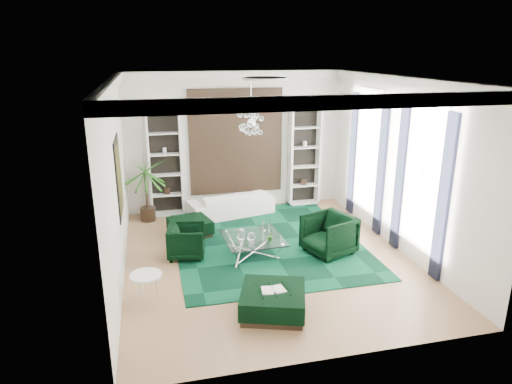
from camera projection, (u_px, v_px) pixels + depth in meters
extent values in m
cube|color=tan|center=(267.00, 258.00, 9.92)|extent=(6.00, 7.00, 0.02)
cube|color=white|center=(269.00, 78.00, 8.78)|extent=(6.00, 7.00, 0.02)
cube|color=silver|center=(236.00, 141.00, 12.60)|extent=(6.00, 0.02, 3.80)
cube|color=silver|center=(335.00, 239.00, 6.09)|extent=(6.00, 0.02, 3.80)
cube|color=silver|center=(116.00, 183.00, 8.68)|extent=(0.02, 7.00, 3.80)
cube|color=silver|center=(400.00, 165.00, 10.01)|extent=(0.02, 7.00, 3.80)
cylinder|color=white|center=(265.00, 79.00, 9.07)|extent=(0.90, 0.90, 0.05)
cube|color=black|center=(236.00, 142.00, 12.56)|extent=(2.50, 0.06, 2.80)
cube|color=black|center=(119.00, 177.00, 9.26)|extent=(0.04, 1.30, 1.60)
cube|color=white|center=(423.00, 176.00, 9.17)|extent=(0.03, 1.10, 2.90)
cube|color=black|center=(444.00, 199.00, 8.51)|extent=(0.07, 0.30, 3.25)
cube|color=black|center=(400.00, 178.00, 9.96)|extent=(0.07, 0.30, 3.25)
cube|color=white|center=(368.00, 151.00, 11.40)|extent=(0.03, 1.10, 2.90)
cube|color=black|center=(381.00, 168.00, 10.74)|extent=(0.07, 0.30, 3.25)
cube|color=black|center=(353.00, 154.00, 12.19)|extent=(0.07, 0.30, 3.25)
cube|color=black|center=(266.00, 241.00, 10.74)|extent=(4.20, 5.00, 0.02)
imported|color=white|center=(231.00, 203.00, 12.38)|extent=(2.43, 1.39, 0.67)
imported|color=black|center=(187.00, 241.00, 9.87)|extent=(0.90, 0.89, 0.72)
imported|color=black|center=(329.00, 235.00, 10.00)|extent=(1.24, 1.22, 0.89)
cube|color=black|center=(190.00, 227.00, 11.06)|extent=(1.11, 1.11, 0.40)
cube|color=black|center=(273.00, 301.00, 7.78)|extent=(1.36, 1.36, 0.43)
cube|color=white|center=(273.00, 289.00, 7.71)|extent=(0.41, 0.27, 0.03)
cylinder|color=white|center=(147.00, 289.00, 8.08)|extent=(0.66, 0.66, 0.54)
imported|color=#266A1B|center=(270.00, 235.00, 9.68)|extent=(0.15, 0.13, 0.25)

